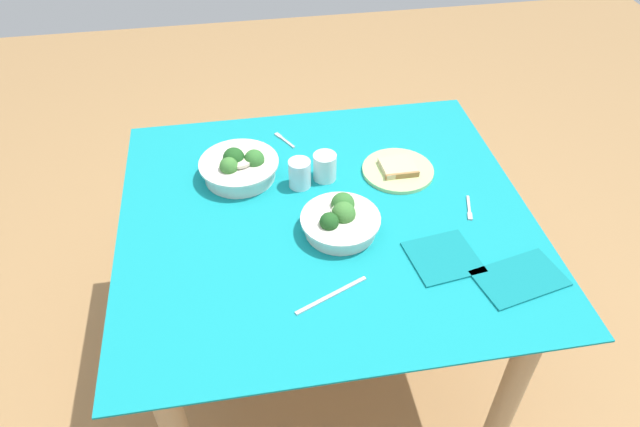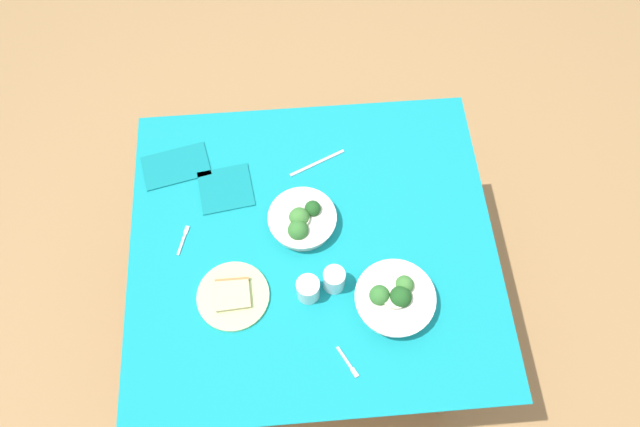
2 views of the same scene
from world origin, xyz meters
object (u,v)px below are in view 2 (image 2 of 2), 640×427
broccoli_bowl_far (394,298)px  fork_by_near_bowl (348,363)px  broccoli_bowl_near (302,220)px  water_glass_side (334,280)px  fork_by_far_bowl (183,239)px  water_glass_center (308,289)px  napkin_folded_upper (176,166)px  napkin_folded_lower (226,189)px  table_knife_left (317,163)px  bread_side_plate (233,295)px

broccoli_bowl_far → fork_by_near_bowl: (0.15, 0.17, -0.03)m
broccoli_bowl_near → water_glass_side: 0.22m
broccoli_bowl_near → fork_by_far_bowl: bearing=2.9°
broccoli_bowl_far → water_glass_side: bearing=-22.1°
water_glass_center → napkin_folded_upper: 0.64m
napkin_folded_lower → broccoli_bowl_near: bearing=148.0°
broccoli_bowl_near → napkin_folded_upper: broccoli_bowl_near is taller
broccoli_bowl_far → napkin_folded_lower: 0.66m
fork_by_near_bowl → table_knife_left: same height
bread_side_plate → fork_by_far_bowl: (0.16, -0.20, -0.01)m
bread_side_plate → water_glass_side: 0.31m
fork_by_near_bowl → napkin_folded_upper: bearing=-172.8°
water_glass_center → fork_by_near_bowl: water_glass_center is taller
fork_by_near_bowl → napkin_folded_lower: 0.70m
water_glass_center → water_glass_side: 0.08m
fork_by_near_bowl → water_glass_side: bearing=155.8°
water_glass_side → fork_by_near_bowl: size_ratio=0.93×
broccoli_bowl_far → fork_by_far_bowl: size_ratio=2.37×
water_glass_center → fork_by_far_bowl: water_glass_center is taller
broccoli_bowl_far → broccoli_bowl_near: (0.26, -0.28, -0.00)m
water_glass_center → fork_by_far_bowl: bearing=-29.0°
bread_side_plate → fork_by_far_bowl: bread_side_plate is taller
napkin_folded_upper → water_glass_side: bearing=136.9°
broccoli_bowl_near → bread_side_plate: 0.32m
broccoli_bowl_far → broccoli_bowl_near: size_ratio=1.10×
water_glass_side → table_knife_left: bearing=-87.8°
bread_side_plate → napkin_folded_lower: 0.37m
table_knife_left → water_glass_center: bearing=58.1°
fork_by_far_bowl → napkin_folded_upper: napkin_folded_upper is taller
napkin_folded_upper → table_knife_left: bearing=177.0°
broccoli_bowl_near → water_glass_center: (-0.00, 0.23, 0.01)m
fork_by_far_bowl → napkin_folded_upper: 0.28m
broccoli_bowl_far → fork_by_far_bowl: bearing=-22.2°
bread_side_plate → napkin_folded_lower: size_ratio=1.28×
table_knife_left → napkin_folded_lower: bearing=-10.2°
bread_side_plate → napkin_folded_lower: bearing=-86.9°
water_glass_center → fork_by_far_bowl: size_ratio=0.83×
broccoli_bowl_far → fork_by_near_bowl: broccoli_bowl_far is taller
broccoli_bowl_near → fork_by_near_bowl: size_ratio=2.30×
napkin_folded_lower → water_glass_side: bearing=132.2°
water_glass_center → napkin_folded_upper: (0.42, -0.49, -0.04)m
broccoli_bowl_near → bread_side_plate: (0.22, 0.22, -0.03)m
fork_by_near_bowl → napkin_folded_lower: napkin_folded_lower is taller
water_glass_side → broccoli_bowl_far: bearing=157.9°
broccoli_bowl_far → fork_by_near_bowl: size_ratio=2.53×
napkin_folded_upper → napkin_folded_lower: 0.20m
broccoli_bowl_far → napkin_folded_lower: bearing=-40.8°
broccoli_bowl_near → napkin_folded_upper: bearing=-31.7°
broccoli_bowl_far → table_knife_left: 0.54m
table_knife_left → bread_side_plate: bearing=33.1°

